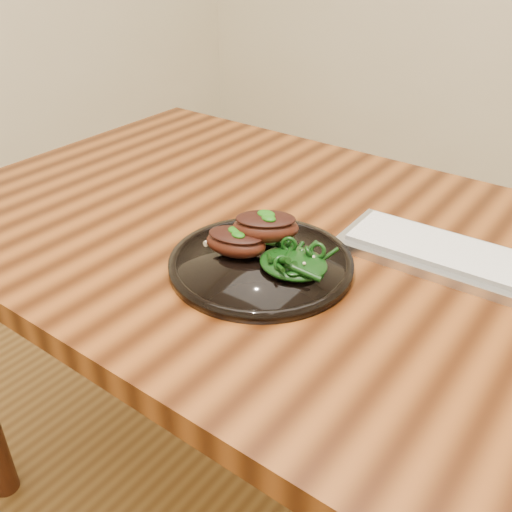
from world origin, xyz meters
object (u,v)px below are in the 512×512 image
at_px(plate, 261,263).
at_px(lamb_chop_front, 236,242).
at_px(keyboard, 489,268).
at_px(greens_heap, 294,259).
at_px(desk, 375,308).

height_order(plate, lamb_chop_front, lamb_chop_front).
bearing_deg(keyboard, lamb_chop_front, -148.03).
distance_m(lamb_chop_front, keyboard, 0.37).
height_order(plate, greens_heap, greens_heap).
xyz_separation_m(greens_heap, keyboard, (0.22, 0.18, -0.02)).
xyz_separation_m(desk, plate, (-0.14, -0.12, 0.09)).
distance_m(desk, plate, 0.20).
distance_m(plate, greens_heap, 0.06).
distance_m(plate, lamb_chop_front, 0.05).
relative_size(desk, greens_heap, 15.88).
xyz_separation_m(lamb_chop_front, greens_heap, (0.09, 0.01, -0.00)).
relative_size(desk, lamb_chop_front, 15.13).
xyz_separation_m(plate, lamb_chop_front, (-0.04, -0.01, 0.03)).
xyz_separation_m(desk, greens_heap, (-0.08, -0.11, 0.12)).
distance_m(greens_heap, keyboard, 0.29).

